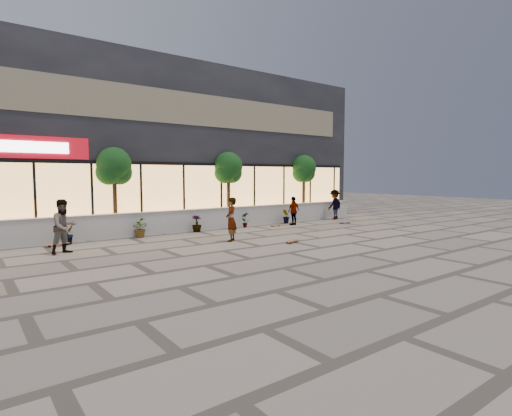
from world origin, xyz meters
TOP-DOWN VIEW (x-y plane):
  - ground at (0.00, 0.00)m, footprint 80.00×80.00m
  - planter_wall at (0.00, 7.00)m, footprint 22.00×0.42m
  - retail_building at (-0.00, 12.49)m, footprint 24.00×9.17m
  - shrub_b at (-5.70, 6.45)m, footprint 0.57×0.57m
  - shrub_c at (-2.90, 6.45)m, footprint 0.68×0.77m
  - shrub_d at (-0.10, 6.45)m, footprint 0.64×0.64m
  - shrub_e at (2.70, 6.45)m, footprint 0.46×0.35m
  - shrub_f at (5.50, 6.45)m, footprint 0.55×0.57m
  - tree_midwest at (-3.50, 7.70)m, footprint 1.60×1.50m
  - tree_mideast at (2.50, 7.70)m, footprint 1.60×1.50m
  - tree_east at (8.00, 7.70)m, footprint 1.60×1.50m
  - skater_center at (-0.24, 3.26)m, footprint 0.77×0.76m
  - skater_left at (-6.23, 4.52)m, footprint 1.10×0.98m
  - skater_right_near at (5.35, 5.67)m, footprint 0.96×0.53m
  - skater_right_far at (9.27, 6.30)m, footprint 1.25×0.83m
  - skateboard_center at (1.48, 1.45)m, footprint 0.81×0.41m
  - skateboard_left at (-6.17, 6.20)m, footprint 0.87×0.32m
  - skateboard_right_near at (4.23, 5.83)m, footprint 0.71×0.19m
  - skateboard_right_far at (8.13, 4.48)m, footprint 0.83×0.32m

SIDE VIEW (x-z plane):
  - ground at x=0.00m, z-range 0.00..0.00m
  - skateboard_right_near at x=4.23m, z-range 0.03..0.11m
  - skateboard_center at x=1.48m, z-range 0.03..0.13m
  - skateboard_right_far at x=8.13m, z-range 0.03..0.13m
  - skateboard_left at x=-6.17m, z-range 0.03..0.14m
  - shrub_b at x=-5.70m, z-range 0.00..0.81m
  - shrub_c at x=-2.90m, z-range 0.00..0.81m
  - shrub_d at x=-0.10m, z-range 0.00..0.81m
  - shrub_e at x=2.70m, z-range 0.00..0.81m
  - shrub_f at x=5.50m, z-range 0.00..0.81m
  - planter_wall at x=0.00m, z-range 0.00..1.04m
  - skater_right_near at x=5.35m, z-range 0.00..1.54m
  - skater_center at x=-0.24m, z-range 0.00..1.78m
  - skater_right_far at x=9.27m, z-range 0.00..1.80m
  - skater_left at x=-6.23m, z-range 0.00..1.87m
  - tree_midwest at x=-3.50m, z-range 1.03..4.94m
  - tree_mideast at x=2.50m, z-range 1.03..4.94m
  - tree_east at x=8.00m, z-range 1.03..4.94m
  - retail_building at x=0.00m, z-range 0.00..8.50m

